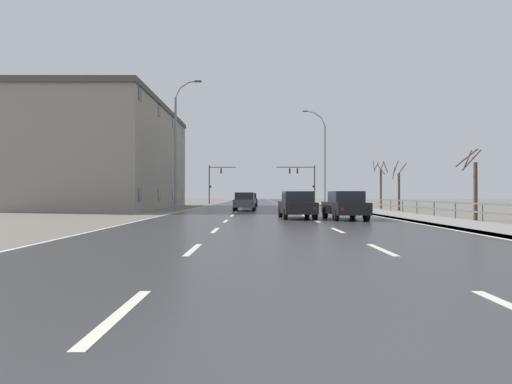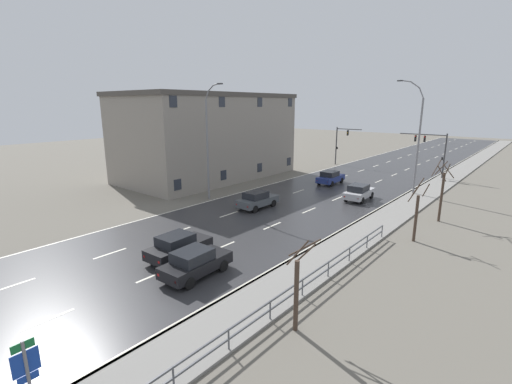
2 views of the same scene
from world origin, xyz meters
name	(u,v)px [view 2 (image 2 of 2)]	position (x,y,z in m)	size (l,w,h in m)	color
ground_plane	(352,183)	(0.00, 48.00, -0.06)	(160.00, 160.00, 0.12)	#666056
road_asphalt_strip	(388,169)	(0.00, 60.00, 0.01)	(14.00, 120.00, 0.03)	#303033
sidewalk_right	(451,176)	(8.43, 60.00, 0.06)	(3.00, 120.00, 0.12)	gray
guardrail	(270,307)	(9.85, 18.95, 0.71)	(0.07, 25.82, 1.00)	#515459
street_lamp_midground	(417,140)	(7.43, 46.49, 5.67)	(2.78, 0.24, 11.63)	slate
street_lamp_left_bank	(208,144)	(-7.47, 31.59, 5.45)	(2.29, 0.24, 11.10)	slate
highway_sign	(29,379)	(8.39, 10.28, 2.07)	(0.09, 0.68, 3.23)	slate
traffic_signal_right	(433,147)	(6.42, 57.19, 3.98)	(5.75, 0.36, 5.70)	#38383A
traffic_signal_left	(341,141)	(-7.20, 58.88, 3.77)	(4.11, 0.36, 5.81)	#38383A
car_distant	(359,192)	(4.15, 40.69, 0.80)	(2.01, 4.19, 1.57)	#B7B7BC
car_near_right	(257,200)	(-1.74, 32.07, 0.80)	(1.92, 4.14, 1.57)	#474C51
car_mid_centre	(178,246)	(1.56, 20.55, 0.80)	(1.98, 4.17, 1.57)	black
car_far_right	(330,177)	(-1.55, 45.45, 0.80)	(1.90, 4.13, 1.57)	navy
car_far_left	(195,262)	(4.13, 19.69, 0.80)	(1.98, 4.18, 1.57)	black
brick_building	(208,136)	(-15.90, 39.41, 5.29)	(11.85, 22.27, 10.56)	gray
bare_tree_near	(297,289)	(11.02, 19.22, 1.83)	(1.40, 0.94, 3.96)	#423328
bare_tree_mid	(416,215)	(11.72, 32.79, 1.89)	(1.29, 0.85, 4.42)	#423328
bare_tree_far	(442,193)	(11.92, 38.55, 2.38)	(1.55, 1.62, 4.89)	#423328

